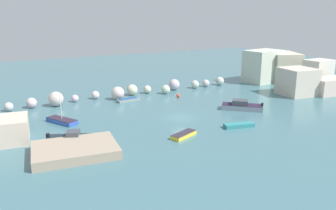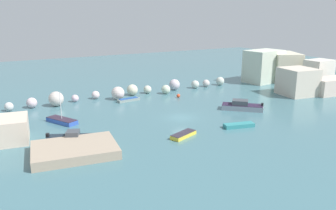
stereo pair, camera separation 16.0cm
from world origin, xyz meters
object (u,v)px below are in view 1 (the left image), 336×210
Objects in this scene: moored_boat_5 at (239,125)px; moored_boat_3 at (184,135)px; moored_boat_4 at (128,100)px; moored_boat_0 at (70,139)px; moored_boat_2 at (242,106)px; stone_dock at (75,150)px; channel_buoy at (178,96)px; moored_boat_1 at (62,121)px.

moored_boat_3 is at bearing -169.64° from moored_boat_5.
moored_boat_3 is 0.97× the size of moored_boat_4.
moored_boat_0 is 22.75m from moored_boat_5.
moored_boat_2 reaches higher than moored_boat_4.
moored_boat_5 is (22.47, -1.68, -0.26)m from stone_dock.
moored_boat_5 is at bearing -4.27° from stone_dock.
moored_boat_4 is (-9.29, 2.01, -0.08)m from channel_buoy.
moored_boat_5 is at bearing 88.80° from moored_boat_2.
channel_buoy is 9.50m from moored_boat_4.
channel_buoy is 21.10m from moored_boat_3.
channel_buoy is at bearing -26.40° from moored_boat_2.
moored_boat_2 is 1.57× the size of moored_boat_3.
moored_boat_0 is (-23.56, -13.74, 0.25)m from channel_buoy.
moored_boat_2 is 20.12m from moored_boat_4.
moored_boat_5 is at bearing 104.58° from moored_boat_4.
moored_boat_1 is 1.27× the size of moored_boat_3.
stone_dock is 29.19m from moored_boat_2.
moored_boat_4 is at bearing 52.88° from stone_dock.
channel_buoy is at bearing 99.44° from moored_boat_5.
moored_boat_0 reaches higher than stone_dock.
moored_boat_3 is 0.92× the size of moored_boat_5.
stone_dock is 2.24× the size of moored_boat_3.
moored_boat_0 is at bearing 146.69° from moored_boat_1.
stone_dock is at bearing -144.10° from channel_buoy.
stone_dock reaches higher than moored_boat_5.
moored_boat_2 is 1.44× the size of moored_boat_5.
moored_boat_3 is at bearing 81.48° from moored_boat_4.
moored_boat_1 reaches higher than moored_boat_5.
channel_buoy is at bearing 161.86° from moored_boat_4.
stone_dock is 2.17× the size of moored_boat_4.
moored_boat_1 is 0.81× the size of moored_boat_2.
channel_buoy is 0.12× the size of moored_boat_0.
moored_boat_3 is (-15.07, -6.17, -0.34)m from moored_boat_2.
moored_boat_1 is (-22.62, -4.94, -0.01)m from channel_buoy.
moored_boat_0 is at bearing -149.76° from channel_buoy.
moored_boat_2 is at bearing 27.36° from moored_boat_0.
moored_boat_4 is at bearing -89.69° from moored_boat_1.
moored_boat_2 is at bearing -68.44° from channel_buoy.
channel_buoy is 27.28m from moored_boat_0.
moored_boat_1 is at bearing 108.36° from moored_boat_0.
moored_boat_1 is at bearing 160.22° from moored_boat_5.
moored_boat_2 is at bearing 0.67° from moored_boat_3.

